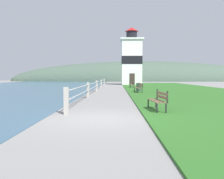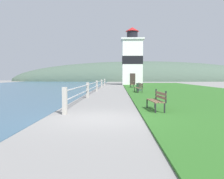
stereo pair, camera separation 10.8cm
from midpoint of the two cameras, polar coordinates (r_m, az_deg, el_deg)
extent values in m
plane|color=gray|center=(8.98, -2.78, -6.73)|extent=(160.00, 160.00, 0.00)
cube|color=#2D6623|center=(28.21, 15.33, -0.09)|extent=(12.00, 55.41, 0.06)
cube|color=#A8A399|center=(10.09, -10.72, -2.57)|extent=(0.18, 0.18, 1.09)
cube|color=#A8A399|center=(17.58, -5.67, -0.15)|extent=(0.18, 0.18, 1.09)
cube|color=#A8A399|center=(25.13, -3.65, 0.82)|extent=(0.18, 0.18, 1.09)
cube|color=#A8A399|center=(32.71, -2.56, 1.34)|extent=(0.18, 0.18, 1.09)
cube|color=#A8A399|center=(40.29, -1.88, 1.67)|extent=(0.18, 0.18, 1.09)
cylinder|color=#B2B2B7|center=(25.12, -3.65, 1.69)|extent=(0.06, 30.40, 0.06)
cylinder|color=#B2B2B7|center=(25.13, -3.65, 0.82)|extent=(0.06, 30.40, 0.06)
cube|color=brown|center=(10.87, 9.10, -2.56)|extent=(0.26, 1.67, 0.04)
cube|color=brown|center=(10.90, 9.85, -2.54)|extent=(0.26, 1.67, 0.04)
cube|color=brown|center=(10.94, 10.60, -2.53)|extent=(0.26, 1.67, 0.04)
cube|color=brown|center=(10.93, 11.06, -0.87)|extent=(0.20, 1.67, 0.11)
cube|color=brown|center=(10.94, 11.05, -1.69)|extent=(0.20, 1.67, 0.11)
cube|color=black|center=(10.10, 9.92, -4.39)|extent=(0.05, 0.05, 0.45)
cube|color=black|center=(11.67, 8.00, -3.37)|extent=(0.05, 0.05, 0.45)
cube|color=black|center=(10.20, 11.94, -4.34)|extent=(0.05, 0.05, 0.45)
cube|color=black|center=(11.75, 9.77, -3.34)|extent=(0.05, 0.05, 0.45)
cube|color=black|center=(10.16, 12.24, -1.70)|extent=(0.05, 0.05, 0.49)
cube|color=black|center=(11.72, 10.02, -1.05)|extent=(0.05, 0.05, 0.49)
cube|color=brown|center=(22.77, 5.50, 0.39)|extent=(0.29, 1.83, 0.04)
cube|color=brown|center=(22.79, 5.86, 0.39)|extent=(0.29, 1.83, 0.04)
cube|color=brown|center=(22.82, 6.22, 0.39)|extent=(0.29, 1.83, 0.04)
cube|color=brown|center=(22.82, 6.44, 1.19)|extent=(0.23, 1.83, 0.11)
cube|color=brown|center=(22.83, 6.44, 0.79)|extent=(0.23, 1.83, 0.11)
cube|color=black|center=(21.90, 5.79, -0.36)|extent=(0.05, 0.05, 0.45)
cube|color=black|center=(23.65, 5.03, -0.10)|extent=(0.05, 0.05, 0.45)
cube|color=black|center=(21.97, 6.74, -0.35)|extent=(0.05, 0.05, 0.45)
cube|color=black|center=(23.71, 5.92, -0.10)|extent=(0.05, 0.05, 0.45)
cube|color=black|center=(21.96, 6.88, 0.87)|extent=(0.05, 0.05, 0.49)
cube|color=black|center=(23.70, 6.04, 1.04)|extent=(0.05, 0.05, 0.49)
cube|color=brown|center=(33.12, 4.18, 1.23)|extent=(0.14, 1.97, 0.04)
cube|color=brown|center=(33.13, 4.43, 1.23)|extent=(0.14, 1.97, 0.04)
cube|color=brown|center=(33.14, 4.69, 1.23)|extent=(0.14, 1.97, 0.04)
cube|color=brown|center=(33.13, 4.84, 1.78)|extent=(0.08, 1.97, 0.11)
cube|color=brown|center=(33.14, 4.84, 1.50)|extent=(0.08, 1.97, 0.11)
cube|color=black|center=(32.17, 4.18, 0.74)|extent=(0.05, 0.05, 0.45)
cube|color=black|center=(34.09, 4.05, 0.87)|extent=(0.05, 0.05, 0.45)
cube|color=black|center=(32.19, 4.84, 0.74)|extent=(0.05, 0.05, 0.45)
cube|color=black|center=(34.11, 4.67, 0.87)|extent=(0.05, 0.05, 0.45)
cube|color=black|center=(32.18, 4.93, 1.57)|extent=(0.05, 0.05, 0.49)
cube|color=black|center=(34.10, 4.75, 1.66)|extent=(0.05, 0.05, 0.49)
cube|color=white|center=(44.28, 4.42, 6.12)|extent=(3.45, 3.45, 7.78)
cube|color=black|center=(44.30, 4.42, 6.62)|extent=(3.49, 3.49, 1.40)
cube|color=white|center=(44.67, 4.44, 11.27)|extent=(3.97, 3.97, 0.25)
cylinder|color=black|center=(44.79, 4.45, 12.26)|extent=(1.90, 1.90, 1.32)
cone|color=red|center=(44.97, 4.45, 13.55)|extent=(2.37, 2.37, 0.73)
cube|color=#332823|center=(42.48, 4.55, 2.34)|extent=(0.90, 0.06, 2.00)
cylinder|color=#2D5138|center=(24.58, 6.01, 0.42)|extent=(0.50, 0.50, 0.80)
cylinder|color=black|center=(24.56, 6.01, 1.40)|extent=(0.54, 0.54, 0.04)
ellipsoid|color=#475B4C|center=(76.14, 6.62, 1.90)|extent=(80.00, 16.00, 12.00)
camera|label=1|loc=(0.05, -90.13, -0.01)|focal=40.00mm
camera|label=2|loc=(0.05, 89.87, 0.01)|focal=40.00mm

